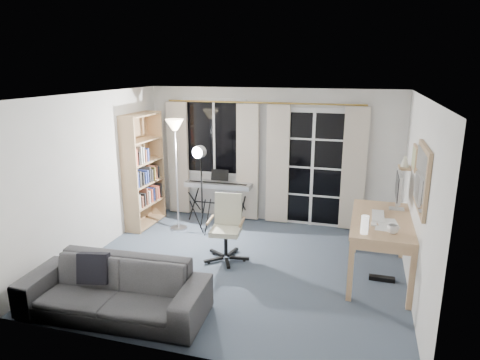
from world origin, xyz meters
name	(u,v)px	position (x,y,z in m)	size (l,w,h in m)	color
floor	(240,267)	(0.00, 0.00, -0.01)	(4.50, 4.00, 0.02)	#3E4C5A
window	(215,137)	(-1.05, 1.97, 1.50)	(1.20, 0.08, 1.40)	white
french_door	(312,169)	(0.75, 1.97, 1.03)	(1.32, 0.09, 2.11)	white
curtains	(262,163)	(-0.14, 1.88, 1.09)	(3.60, 0.07, 2.13)	gold
bookshelf	(141,173)	(-2.13, 1.13, 0.94)	(0.35, 0.94, 1.99)	#A38256
torchiere_lamp	(175,142)	(-1.43, 1.09, 1.54)	(0.37, 0.37, 1.92)	#B2B2B7
keyboard_piano	(218,186)	(-0.90, 1.70, 0.67)	(1.22, 0.60, 0.88)	black
studio_light	(200,162)	(-0.98, 1.02, 1.24)	(0.32, 0.32, 1.55)	black
office_chair	(227,221)	(-0.26, 0.26, 0.57)	(0.66, 0.67, 0.97)	black
desk	(382,226)	(1.88, 0.23, 0.73)	(0.79, 1.56, 0.83)	tan
monitor	(398,188)	(2.08, 0.68, 1.15)	(0.20, 0.60, 0.52)	silver
desk_clutter	(376,238)	(1.81, -0.01, 0.65)	(0.49, 0.94, 1.05)	white
mug	(393,228)	(1.98, -0.27, 0.90)	(0.14, 0.11, 0.14)	silver
wall_mirror	(422,178)	(2.22, -0.35, 1.55)	(0.04, 0.94, 0.74)	#A38256
framed_print	(415,158)	(2.23, 0.55, 1.60)	(0.03, 0.42, 0.32)	#A38256
wall_shelf	(405,164)	(2.16, 1.05, 1.41)	(0.16, 0.30, 0.18)	#A38256
sofa	(113,281)	(-1.04, -1.55, 0.41)	(2.14, 0.72, 0.83)	#2E2D30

